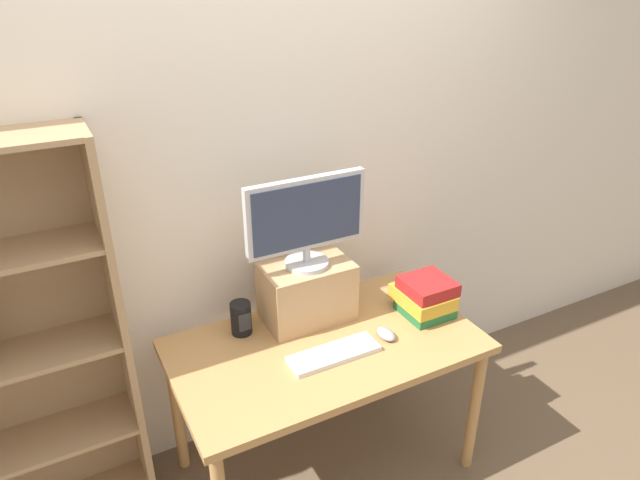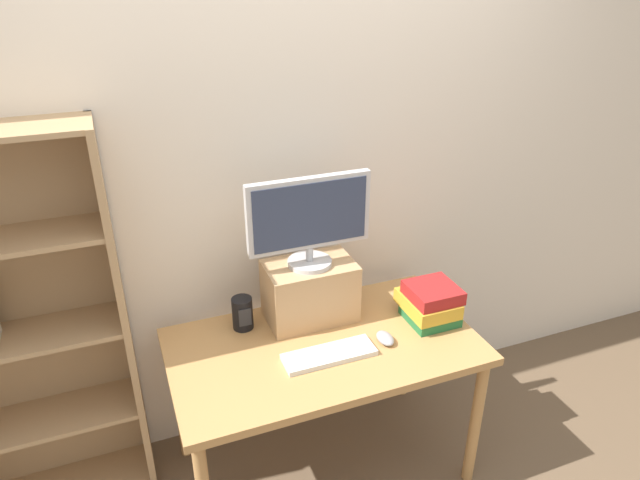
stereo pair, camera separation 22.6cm
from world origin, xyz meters
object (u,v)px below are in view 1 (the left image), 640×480
book_stack (425,296)px  keyboard (334,354)px  computer_monitor (306,219)px  riser_box (307,292)px  bookshelf_unit (3,355)px  computer_mouse (386,334)px  desk_speaker (241,318)px  desk (326,357)px

book_stack → keyboard: bearing=-170.3°
computer_monitor → riser_box: bearing=90.0°
bookshelf_unit → computer_mouse: bookshelf_unit is taller
book_stack → computer_mouse: bearing=-162.7°
bookshelf_unit → computer_mouse: (1.42, -0.40, -0.12)m
riser_box → keyboard: 0.32m
riser_box → keyboard: bearing=-95.4°
bookshelf_unit → keyboard: bookshelf_unit is taller
book_stack → desk_speaker: (-0.78, 0.24, -0.01)m
desk → riser_box: 0.29m
desk → computer_monitor: bearing=86.0°
computer_monitor → keyboard: computer_monitor is taller
keyboard → book_stack: (0.51, 0.09, 0.07)m
desk → computer_monitor: computer_monitor is taller
book_stack → computer_monitor: bearing=156.7°
desk → bookshelf_unit: 1.24m
desk → computer_mouse: 0.27m
bookshelf_unit → computer_monitor: size_ratio=3.12×
bookshelf_unit → book_stack: 1.70m
bookshelf_unit → book_stack: (1.67, -0.32, -0.06)m
desk → bookshelf_unit: bookshelf_unit is taller
desk → computer_mouse: size_ratio=12.32×
desk → bookshelf_unit: (-1.17, 0.32, 0.22)m
bookshelf_unit → desk_speaker: bookshelf_unit is taller
desk → riser_box: riser_box is taller
keyboard → desk_speaker: bearing=129.8°
riser_box → computer_monitor: computer_monitor is taller
desk → riser_box: (0.01, 0.20, 0.21)m
riser_box → keyboard: (-0.03, -0.30, -0.12)m
desk → keyboard: 0.13m
bookshelf_unit → desk_speaker: (0.89, -0.08, -0.07)m
computer_monitor → desk_speaker: 0.51m
riser_box → book_stack: (0.48, -0.21, -0.05)m
bookshelf_unit → riser_box: bearing=-5.4°
bookshelf_unit → computer_monitor: (1.19, -0.11, 0.34)m
computer_mouse → desk_speaker: desk_speaker is taller
computer_mouse → book_stack: book_stack is taller
desk → book_stack: 0.52m
computer_monitor → keyboard: (-0.03, -0.30, -0.47)m
bookshelf_unit → keyboard: 1.24m
keyboard → book_stack: bearing=9.7°
bookshelf_unit → desk: bearing=-15.1°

